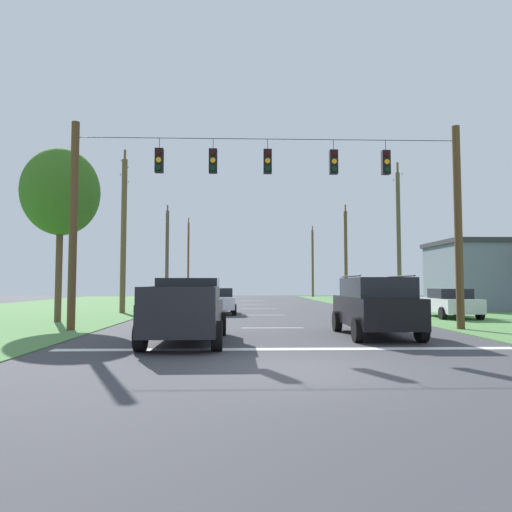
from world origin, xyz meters
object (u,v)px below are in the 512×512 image
object	(u,v)px
distant_car_crossing_white	(218,300)
tree_roadside_right	(61,192)
overhead_signal_span	(269,212)
pickup_truck	(187,310)
utility_pole_near_left	(313,261)
roadside_store	(509,275)
utility_pole_far_left	(124,232)
utility_pole_far_right	(346,255)
suv_black	(375,305)
utility_pole_distant_right	(167,254)
utility_pole_mid_right	(399,239)
utility_pole_distant_left	(188,257)
distant_car_oncoming	(205,298)
distant_car_far_parked	(450,303)

from	to	relation	value
distant_car_crossing_white	tree_roadside_right	xyz separation A→B (m)	(-7.06, -5.85, 5.25)
overhead_signal_span	tree_roadside_right	distance (m)	10.38
pickup_truck	tree_roadside_right	size ratio (longest dim) A/B	0.67
utility_pole_near_left	roadside_store	size ratio (longest dim) A/B	0.95
utility_pole_far_left	roadside_store	bearing A→B (deg)	7.37
distant_car_crossing_white	overhead_signal_span	bearing A→B (deg)	-75.82
overhead_signal_span	utility_pole_far_right	size ratio (longest dim) A/B	1.62
suv_black	utility_pole_distant_right	size ratio (longest dim) A/B	0.51
pickup_truck	utility_pole_far_left	distance (m)	15.48
utility_pole_far_right	overhead_signal_span	bearing A→B (deg)	-108.94
utility_pole_far_right	pickup_truck	bearing A→B (deg)	-111.55
tree_roadside_right	utility_pole_mid_right	bearing A→B (deg)	21.25
overhead_signal_span	suv_black	size ratio (longest dim) A/B	3.15
suv_black	utility_pole_near_left	world-z (taller)	utility_pole_near_left
utility_pole_distant_left	utility_pole_near_left	bearing A→B (deg)	4.80
tree_roadside_right	utility_pole_distant_left	bearing A→B (deg)	87.84
pickup_truck	utility_pole_far_left	world-z (taller)	utility_pole_far_left
utility_pole_mid_right	roadside_store	world-z (taller)	utility_pole_mid_right
suv_black	utility_pole_far_right	bearing A→B (deg)	78.99
utility_pole_distant_right	utility_pole_distant_left	xyz separation A→B (m)	(0.30, 15.35, 0.57)
overhead_signal_span	utility_pole_near_left	xyz separation A→B (m)	(8.55, 44.13, 0.22)
overhead_signal_span	utility_pole_distant_right	distance (m)	28.63
utility_pole_distant_left	distant_car_oncoming	bearing A→B (deg)	-80.96
distant_car_far_parked	utility_pole_far_right	size ratio (longest dim) A/B	0.47
utility_pole_distant_right	tree_roadside_right	bearing A→B (deg)	-92.84
suv_black	distant_car_oncoming	distance (m)	18.63
distant_car_crossing_white	utility_pole_near_left	size ratio (longest dim) A/B	0.46
utility_pole_far_left	utility_pole_distant_right	bearing A→B (deg)	90.33
suv_black	distant_car_oncoming	bearing A→B (deg)	112.46
distant_car_oncoming	utility_pole_distant_left	xyz separation A→B (m)	(-4.40, 27.65, 4.46)
utility_pole_near_left	tree_roadside_right	size ratio (longest dim) A/B	1.19
pickup_truck	roadside_store	distance (m)	26.67
suv_black	pickup_truck	bearing A→B (deg)	-167.67
utility_pole_far_right	suv_black	bearing A→B (deg)	-101.01
overhead_signal_span	utility_pole_far_left	distance (m)	13.30
overhead_signal_span	utility_pole_near_left	distance (m)	44.95
distant_car_oncoming	overhead_signal_span	bearing A→B (deg)	-76.38
utility_pole_far_left	utility_pole_mid_right	bearing A→B (deg)	2.02
overhead_signal_span	distant_car_crossing_white	bearing A→B (deg)	104.18
distant_car_crossing_white	utility_pole_mid_right	size ratio (longest dim) A/B	0.46
utility_pole_far_right	utility_pole_near_left	world-z (taller)	utility_pole_near_left
distant_car_far_parked	tree_roadside_right	bearing A→B (deg)	-173.66
suv_black	utility_pole_mid_right	xyz separation A→B (m)	(5.43, 13.16, 3.58)
distant_car_far_parked	utility_pole_far_left	bearing A→B (deg)	166.26
utility_pole_distant_left	tree_roadside_right	xyz separation A→B (m)	(-1.46, -38.87, 0.78)
distant_car_oncoming	utility_pole_mid_right	world-z (taller)	utility_pole_mid_right
overhead_signal_span	utility_pole_near_left	size ratio (longest dim) A/B	1.58
overhead_signal_span	pickup_truck	xyz separation A→B (m)	(-2.73, -3.48, -3.60)
tree_roadside_right	roadside_store	world-z (taller)	tree_roadside_right
distant_car_oncoming	utility_pole_far_right	xyz separation A→B (m)	(12.62, 11.02, 3.74)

